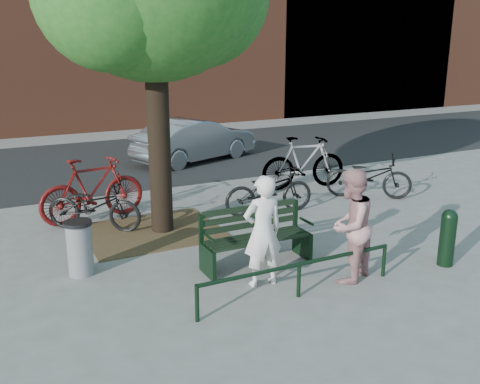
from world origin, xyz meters
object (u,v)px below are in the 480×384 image
bollard (448,236)px  person_left (263,231)px  parked_car (195,140)px  park_bench (255,235)px  litter_bin (80,248)px  person_right (350,226)px  bicycle_c (269,190)px

bollard → person_left: bearing=166.7°
parked_car → park_bench: bearing=145.3°
bollard → litter_bin: bollard is taller
person_right → litter_bin: bearing=-54.8°
person_right → bicycle_c: bearing=-124.5°
person_right → bicycle_c: 3.31m
person_left → litter_bin: size_ratio=1.93×
park_bench → bollard: 3.00m
litter_bin → person_right: bearing=-29.3°
person_left → bollard: person_left is taller
bollard → parked_car: (-0.64, 8.81, 0.14)m
person_left → person_right: bearing=162.9°
litter_bin → parked_car: size_ratio=0.22×
park_bench → bollard: (2.65, -1.39, 0.01)m
person_left → person_right: person_right is taller
person_left → bollard: size_ratio=1.78×
person_left → bollard: bearing=169.0°
parked_car → person_left: bearing=144.9°
person_right → bollard: size_ratio=1.84×
bicycle_c → person_right: bearing=177.7°
bicycle_c → parked_car: parked_car is taller
person_right → litter_bin: (-3.47, 1.95, -0.41)m
bicycle_c → park_bench: bearing=152.0°
person_left → person_right: (1.20, -0.42, 0.03)m
park_bench → person_right: size_ratio=1.04×
person_right → person_left: bearing=-44.8°
bollard → parked_car: parked_car is taller
person_right → parked_car: bearing=-122.5°
park_bench → litter_bin: park_bench is taller
park_bench → person_right: person_right is taller
bicycle_c → bollard: bearing=-154.6°
person_left → person_right: 1.28m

